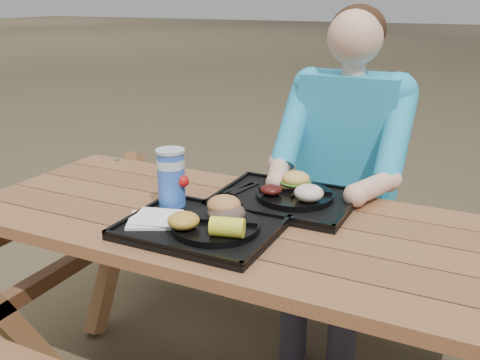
% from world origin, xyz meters
% --- Properties ---
extents(picnic_table, '(1.80, 1.49, 0.75)m').
position_xyz_m(picnic_table, '(0.00, 0.00, 0.38)').
color(picnic_table, '#999999').
rests_on(picnic_table, ground).
extents(tray_near, '(0.45, 0.35, 0.02)m').
position_xyz_m(tray_near, '(-0.06, -0.14, 0.76)').
color(tray_near, black).
rests_on(tray_near, picnic_table).
extents(tray_far, '(0.45, 0.35, 0.02)m').
position_xyz_m(tray_far, '(0.08, 0.19, 0.76)').
color(tray_far, black).
rests_on(tray_far, picnic_table).
extents(plate_near, '(0.26, 0.26, 0.02)m').
position_xyz_m(plate_near, '(-0.01, -0.14, 0.78)').
color(plate_near, black).
rests_on(plate_near, tray_near).
extents(plate_far, '(0.26, 0.26, 0.02)m').
position_xyz_m(plate_far, '(0.11, 0.20, 0.78)').
color(plate_far, black).
rests_on(plate_far, tray_far).
extents(napkin_stack, '(0.19, 0.19, 0.02)m').
position_xyz_m(napkin_stack, '(-0.21, -0.18, 0.78)').
color(napkin_stack, white).
rests_on(napkin_stack, tray_near).
extents(soda_cup, '(0.09, 0.09, 0.18)m').
position_xyz_m(soda_cup, '(-0.23, -0.03, 0.86)').
color(soda_cup, blue).
rests_on(soda_cup, tray_near).
extents(condiment_bbq, '(0.05, 0.05, 0.03)m').
position_xyz_m(condiment_bbq, '(-0.06, -0.00, 0.79)').
color(condiment_bbq, '#320705').
rests_on(condiment_bbq, tray_near).
extents(condiment_mustard, '(0.05, 0.05, 0.03)m').
position_xyz_m(condiment_mustard, '(-0.02, -0.01, 0.79)').
color(condiment_mustard, yellow).
rests_on(condiment_mustard, tray_near).
extents(sandwich, '(0.11, 0.11, 0.11)m').
position_xyz_m(sandwich, '(0.01, -0.11, 0.84)').
color(sandwich, '#C37D44').
rests_on(sandwich, plate_near).
extents(mac_cheese, '(0.09, 0.09, 0.05)m').
position_xyz_m(mac_cheese, '(-0.07, -0.21, 0.81)').
color(mac_cheese, gold).
rests_on(mac_cheese, plate_near).
extents(corn_cob, '(0.11, 0.11, 0.05)m').
position_xyz_m(corn_cob, '(0.06, -0.21, 0.82)').
color(corn_cob, '#FFFE35').
rests_on(corn_cob, plate_near).
extents(cutlery_far, '(0.05, 0.15, 0.01)m').
position_xyz_m(cutlery_far, '(-0.08, 0.20, 0.77)').
color(cutlery_far, black).
rests_on(cutlery_far, tray_far).
extents(burger, '(0.10, 0.10, 0.09)m').
position_xyz_m(burger, '(0.09, 0.25, 0.83)').
color(burger, '#F1BC55').
rests_on(burger, plate_far).
extents(baked_beans, '(0.07, 0.07, 0.03)m').
position_xyz_m(baked_beans, '(0.04, 0.15, 0.81)').
color(baked_beans, '#440E0D').
rests_on(baked_beans, plate_far).
extents(potato_salad, '(0.10, 0.10, 0.05)m').
position_xyz_m(potato_salad, '(0.17, 0.15, 0.82)').
color(potato_salad, '#F3E5CE').
rests_on(potato_salad, plate_far).
extents(diner, '(0.48, 0.84, 1.28)m').
position_xyz_m(diner, '(0.16, 0.67, 0.64)').
color(diner, teal).
rests_on(diner, ground).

